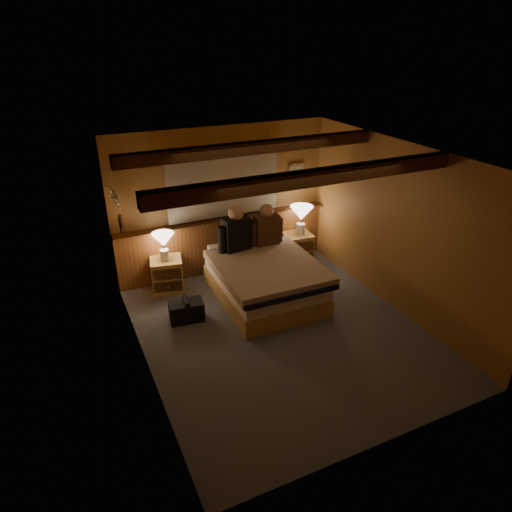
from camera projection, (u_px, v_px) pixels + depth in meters
floor at (281, 331)px, 6.21m from camera, size 4.20×4.20×0.00m
ceiling at (286, 156)px, 5.16m from camera, size 4.20×4.20×0.00m
wall_back at (222, 201)px, 7.39m from camera, size 3.60×0.00×3.60m
wall_left at (138, 282)px, 5.00m from camera, size 0.00×4.20×4.20m
wall_right at (397, 228)px, 6.37m from camera, size 0.00×4.20×4.20m
wall_front at (396, 346)px, 3.97m from camera, size 3.60×0.00×3.60m
wainscot at (225, 243)px, 7.66m from camera, size 3.60×0.23×0.94m
curtain_window at (223, 183)px, 7.20m from camera, size 2.18×0.09×1.11m
ceiling_beams at (279, 161)px, 5.32m from camera, size 3.60×1.65×0.16m
coat_rail at (115, 198)px, 6.11m from camera, size 0.05×0.55×0.24m
framed_print at (296, 171)px, 7.73m from camera, size 0.30×0.04×0.25m
bed at (265, 279)px, 6.85m from camera, size 1.49×1.87×0.63m
nightstand_left at (167, 274)px, 7.12m from camera, size 0.55×0.52×0.52m
nightstand_right at (297, 248)px, 8.01m from camera, size 0.51×0.47×0.52m
lamp_left at (163, 241)px, 6.86m from camera, size 0.34×0.34×0.44m
lamp_right at (301, 215)px, 7.73m from camera, size 0.39×0.39×0.51m
person_left at (236, 232)px, 6.97m from camera, size 0.60×0.27×0.74m
person_right at (266, 227)px, 7.17m from camera, size 0.57×0.24×0.69m
duffel_bag at (187, 311)px, 6.40m from camera, size 0.50×0.34×0.34m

